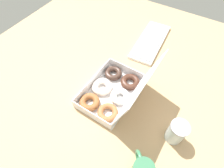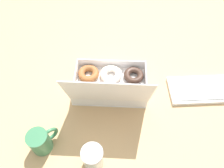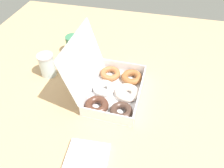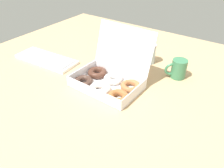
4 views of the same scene
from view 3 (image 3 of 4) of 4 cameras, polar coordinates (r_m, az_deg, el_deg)
ground_plane at (r=99.01cm, az=0.17°, el=-4.81°), size 180.00×180.00×2.00cm
donut_box at (r=99.23cm, az=0.06°, el=-0.96°), size 35.18×31.44×27.41cm
coffee_mug at (r=124.49cm, az=-9.96°, el=10.00°), size 10.41×9.87×10.43cm
glass_jar at (r=112.09cm, az=-16.61°, el=4.78°), size 7.83×7.83×11.81cm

